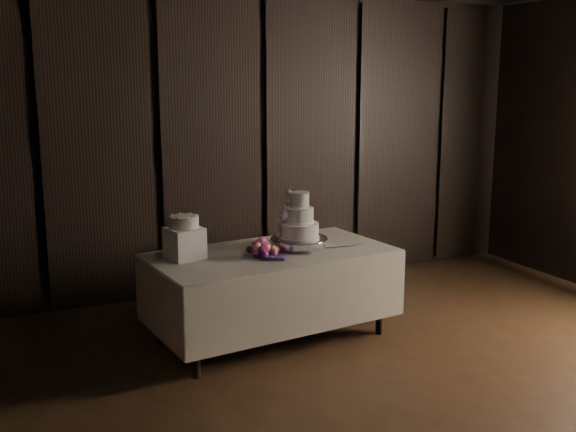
# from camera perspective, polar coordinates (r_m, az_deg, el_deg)

# --- Properties ---
(room) EXTENTS (6.08, 7.08, 3.08)m
(room) POSITION_cam_1_polar(r_m,az_deg,el_deg) (4.05, 17.81, 1.54)
(room) COLOR black
(room) RESTS_ON ground
(display_table) EXTENTS (2.09, 1.26, 0.76)m
(display_table) POSITION_cam_1_polar(r_m,az_deg,el_deg) (5.66, -1.39, -6.41)
(display_table) COLOR silver
(display_table) RESTS_ON ground
(cake_stand) EXTENTS (0.51, 0.51, 0.09)m
(cake_stand) POSITION_cam_1_polar(r_m,az_deg,el_deg) (5.67, 0.95, -2.32)
(cake_stand) COLOR silver
(cake_stand) RESTS_ON display_table
(wedding_cake) EXTENTS (0.37, 0.33, 0.39)m
(wedding_cake) POSITION_cam_1_polar(r_m,az_deg,el_deg) (5.60, 0.76, -0.40)
(wedding_cake) COLOR white
(wedding_cake) RESTS_ON cake_stand
(bouquet) EXTENTS (0.44, 0.48, 0.19)m
(bouquet) POSITION_cam_1_polar(r_m,az_deg,el_deg) (5.41, -2.19, -2.81)
(bouquet) COLOR #E2588D
(bouquet) RESTS_ON display_table
(box_pedestal) EXTENTS (0.31, 0.31, 0.25)m
(box_pedestal) POSITION_cam_1_polar(r_m,az_deg,el_deg) (5.40, -8.75, -2.28)
(box_pedestal) COLOR white
(box_pedestal) RESTS_ON display_table
(small_cake) EXTENTS (0.28, 0.28, 0.09)m
(small_cake) POSITION_cam_1_polar(r_m,az_deg,el_deg) (5.36, -8.81, -0.50)
(small_cake) COLOR white
(small_cake) RESTS_ON box_pedestal
(cake_knife) EXTENTS (0.37, 0.06, 0.01)m
(cake_knife) POSITION_cam_1_polar(r_m,az_deg,el_deg) (5.71, 4.35, -2.65)
(cake_knife) COLOR silver
(cake_knife) RESTS_ON display_table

